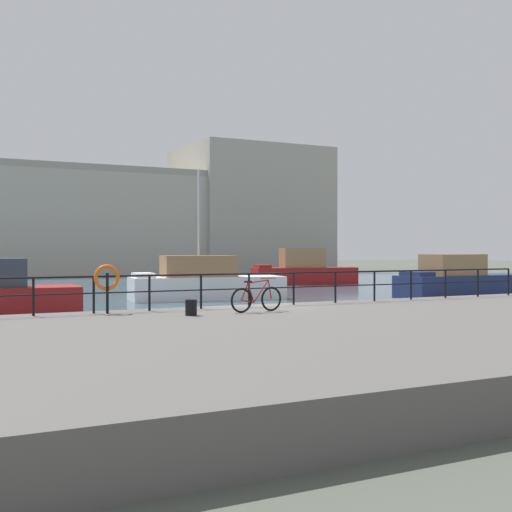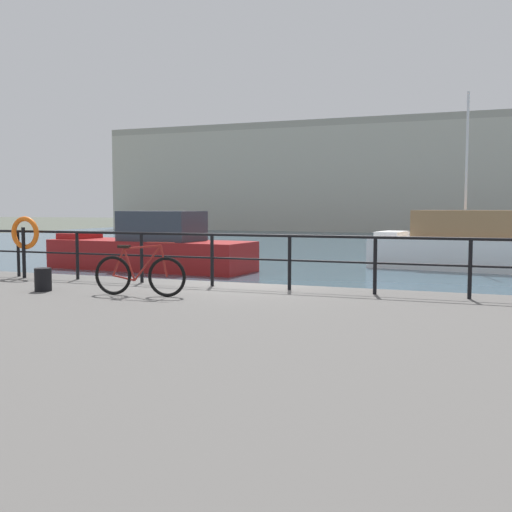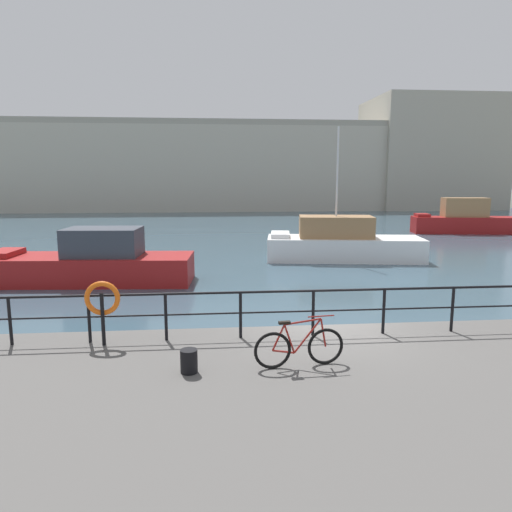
% 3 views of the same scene
% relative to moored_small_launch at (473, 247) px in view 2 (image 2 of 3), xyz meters
% --- Properties ---
extents(ground_plane, '(240.00, 240.00, 0.00)m').
position_rel_moored_small_launch_xyz_m(ground_plane, '(-4.15, -13.75, -0.92)').
color(ground_plane, '#4C5147').
extents(water_basin, '(80.00, 60.00, 0.01)m').
position_rel_moored_small_launch_xyz_m(water_basin, '(-4.15, 16.45, -0.92)').
color(water_basin, '#385160').
rests_on(water_basin, ground_plane).
extents(quay_promenade, '(56.00, 13.00, 0.88)m').
position_rel_moored_small_launch_xyz_m(quay_promenade, '(-4.15, -20.25, -0.48)').
color(quay_promenade, '#565451').
rests_on(quay_promenade, ground_plane).
extents(moored_small_launch, '(8.53, 3.87, 7.03)m').
position_rel_moored_small_launch_xyz_m(moored_small_launch, '(0.00, 0.00, 0.00)').
color(moored_small_launch, white).
rests_on(moored_small_launch, water_basin).
extents(moored_red_daysailer, '(8.63, 3.12, 2.33)m').
position_rel_moored_small_launch_xyz_m(moored_red_daysailer, '(-11.98, -4.51, -0.06)').
color(moored_red_daysailer, maroon).
rests_on(moored_red_daysailer, water_basin).
extents(quay_railing, '(21.52, 0.07, 1.08)m').
position_rel_moored_small_launch_xyz_m(quay_railing, '(-3.83, -14.50, 0.70)').
color(quay_railing, black).
rests_on(quay_railing, quay_promenade).
extents(parked_bicycle, '(1.76, 0.27, 0.98)m').
position_rel_moored_small_launch_xyz_m(parked_bicycle, '(-5.29, -16.23, 0.35)').
color(parked_bicycle, black).
rests_on(parked_bicycle, quay_promenade).
extents(mooring_bollard, '(0.32, 0.32, 0.44)m').
position_rel_moored_small_launch_xyz_m(mooring_bollard, '(-7.37, -16.32, 0.18)').
color(mooring_bollard, black).
rests_on(mooring_bollard, quay_promenade).
extents(life_ring_stand, '(0.75, 0.16, 1.40)m').
position_rel_moored_small_launch_xyz_m(life_ring_stand, '(-9.27, -14.65, 0.93)').
color(life_ring_stand, black).
rests_on(life_ring_stand, quay_promenade).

